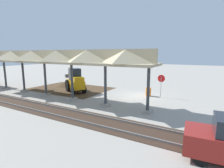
% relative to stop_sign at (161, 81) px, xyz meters
% --- Properties ---
extents(ground_plane, '(120.00, 120.00, 0.00)m').
position_rel_stop_sign_xyz_m(ground_plane, '(2.27, 0.62, -1.73)').
color(ground_plane, '#9E998E').
extents(dirt_work_zone, '(10.04, 7.00, 0.01)m').
position_rel_stop_sign_xyz_m(dirt_work_zone, '(11.48, 1.22, -1.72)').
color(dirt_work_zone, '#4C3823').
rests_on(dirt_work_zone, ground).
extents(platform_canopy, '(20.42, 3.20, 4.90)m').
position_rel_stop_sign_xyz_m(platform_canopy, '(9.26, 5.29, 2.45)').
color(platform_canopy, '#9E998E').
rests_on(platform_canopy, ground).
extents(rail_tracks, '(60.00, 2.58, 0.15)m').
position_rel_stop_sign_xyz_m(rail_tracks, '(2.27, 8.72, -1.70)').
color(rail_tracks, slate).
rests_on(rail_tracks, ground).
extents(stop_sign, '(0.76, 0.08, 2.39)m').
position_rel_stop_sign_xyz_m(stop_sign, '(0.00, 0.00, 0.00)').
color(stop_sign, gray).
rests_on(stop_sign, ground).
extents(backhoe, '(4.89, 3.64, 2.82)m').
position_rel_stop_sign_xyz_m(backhoe, '(9.58, 2.33, -0.45)').
color(backhoe, orange).
rests_on(backhoe, ground).
extents(dirt_mound, '(6.30, 6.30, 1.28)m').
position_rel_stop_sign_xyz_m(dirt_mound, '(13.51, 0.04, -1.73)').
color(dirt_mound, '#4C3823').
rests_on(dirt_mound, ground).
extents(traffic_barrel, '(0.56, 0.56, 0.90)m').
position_rel_stop_sign_xyz_m(traffic_barrel, '(1.31, 0.02, -1.28)').
color(traffic_barrel, orange).
rests_on(traffic_barrel, ground).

